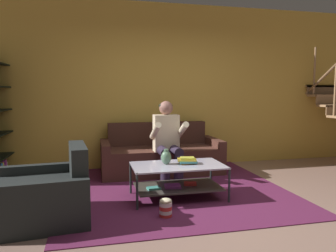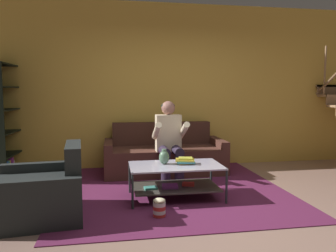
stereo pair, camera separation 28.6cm
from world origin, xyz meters
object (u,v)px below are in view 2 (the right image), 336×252
object	(u,v)px
coffee_table	(175,176)
popcorn_tub	(159,208)
couch	(164,156)
book_stack	(185,161)
vase	(164,157)
bookshelf	(1,130)
armchair	(42,194)
person_seated_center	(169,138)

from	to	relation	value
coffee_table	popcorn_tub	xyz separation A→B (m)	(-0.29, -0.58, -0.18)
couch	book_stack	distance (m)	1.36
vase	book_stack	world-z (taller)	vase
bookshelf	vase	bearing A→B (deg)	-31.75
vase	book_stack	size ratio (longest dim) A/B	0.73
coffee_table	popcorn_tub	bearing A→B (deg)	-116.38
vase	bookshelf	size ratio (longest dim) A/B	0.11
bookshelf	armchair	world-z (taller)	bookshelf
couch	person_seated_center	size ratio (longest dim) A/B	1.63
armchair	popcorn_tub	world-z (taller)	armchair
coffee_table	bookshelf	world-z (taller)	bookshelf
vase	person_seated_center	bearing A→B (deg)	75.47
popcorn_tub	coffee_table	bearing A→B (deg)	63.62
coffee_table	vase	bearing A→B (deg)	153.10
book_stack	popcorn_tub	world-z (taller)	book_stack
coffee_table	book_stack	size ratio (longest dim) A/B	4.34
book_stack	armchair	distance (m)	1.72
person_seated_center	vase	world-z (taller)	person_seated_center
armchair	book_stack	bearing A→B (deg)	13.59
popcorn_tub	person_seated_center	bearing A→B (deg)	75.95
couch	book_stack	bearing A→B (deg)	-87.40
coffee_table	vase	world-z (taller)	vase
vase	coffee_table	bearing A→B (deg)	-26.90
vase	armchair	distance (m)	1.48
couch	book_stack	world-z (taller)	couch
coffee_table	person_seated_center	bearing A→B (deg)	85.05
coffee_table	armchair	size ratio (longest dim) A/B	1.16
vase	couch	bearing A→B (deg)	80.97
couch	armchair	distance (m)	2.37
vase	armchair	size ratio (longest dim) A/B	0.19
couch	vase	world-z (taller)	couch
person_seated_center	armchair	distance (m)	2.06
book_stack	couch	bearing A→B (deg)	92.60
couch	bookshelf	world-z (taller)	bookshelf
book_stack	armchair	size ratio (longest dim) A/B	0.27
book_stack	armchair	bearing A→B (deg)	-166.41
bookshelf	armchair	bearing A→B (deg)	-62.69
couch	coffee_table	size ratio (longest dim) A/B	1.70
book_stack	armchair	xyz separation A→B (m)	(-1.66, -0.40, -0.21)
person_seated_center	armchair	xyz separation A→B (m)	(-1.60, -1.24, -0.40)
vase	book_stack	bearing A→B (deg)	-8.61
coffee_table	book_stack	world-z (taller)	book_stack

